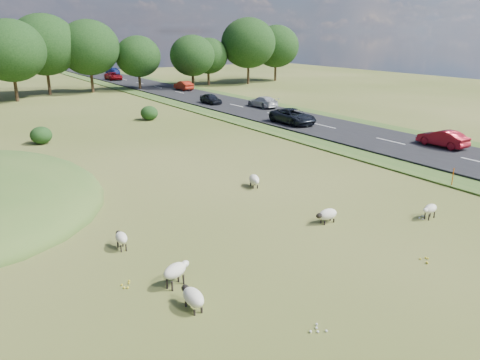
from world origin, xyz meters
The scene contains 18 objects.
ground centered at (0.00, 20.00, 0.00)m, with size 160.00×160.00×0.00m, color #415219.
road centered at (20.00, 30.00, 0.12)m, with size 8.00×150.00×0.25m, color black.
treeline centered at (-1.06, 55.44, 6.57)m, with size 96.28×14.66×11.70m.
shrubs centered at (-2.66, 27.70, 0.73)m, with size 22.51×7.21×1.53m.
marker_post centered at (13.86, -1.74, 0.60)m, with size 0.06×0.06×1.20m, color #D8590C.
sheep_0 centered at (3.67, 4.93, 0.49)m, with size 0.94×1.39×0.77m.
sheep_1 centered at (-6.14, 1.13, 0.55)m, with size 0.55×1.10×0.78m.
sheep_2 centered at (3.44, -1.69, 0.47)m, with size 1.28×0.59×0.74m.
sheep_3 centered at (-5.72, -4.74, 0.48)m, with size 0.59×1.32×0.77m.
sheep_4 centered at (8.20, -4.17, 0.54)m, with size 1.10×0.56×0.78m.
sheep_5 centered at (-5.53, -3.02, 0.65)m, with size 1.33×0.90×0.92m.
car_0 centered at (21.90, 4.42, 0.92)m, with size 1.42×4.07×1.34m, color maroon.
car_1 centered at (21.90, 29.02, 0.92)m, with size 1.88×4.62×1.34m, color silver.
car_2 centered at (21.90, 83.74, 0.98)m, with size 2.04×5.01×1.45m, color navy.
car_3 centered at (18.10, 18.70, 1.00)m, with size 2.47×5.37×1.49m, color black.
car_4 centered at (18.10, 35.15, 0.89)m, with size 1.50×3.73×1.27m, color black.
car_5 centered at (18.10, 72.33, 0.94)m, with size 2.30×4.99×1.39m, color maroon.
car_7 centered at (21.90, 50.31, 0.95)m, with size 1.49×4.28×1.41m, color maroon.
Camera 1 is at (-12.12, -17.32, 9.15)m, focal length 35.00 mm.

